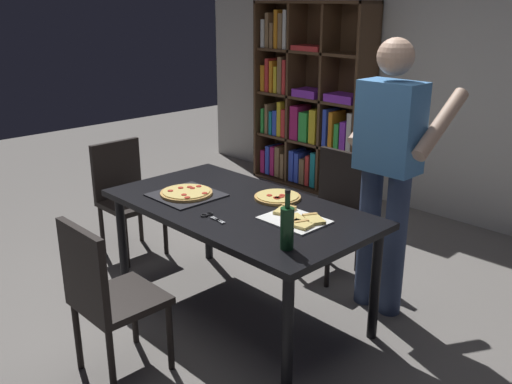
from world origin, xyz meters
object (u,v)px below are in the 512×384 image
at_px(chair_near_camera, 105,292).
at_px(pepperoni_pizza_on_tray, 186,194).
at_px(chair_left_end, 125,191).
at_px(wine_bottle, 287,227).
at_px(kitchen_scissors, 211,217).
at_px(chair_far_side, 333,204).
at_px(dining_table, 239,216).
at_px(second_pizza_plain, 278,197).
at_px(bookshelf, 308,104).
at_px(person_serving_pizza, 389,163).

xyz_separation_m(chair_near_camera, pepperoni_pizza_on_tray, (-0.36, 0.82, 0.25)).
relative_size(chair_left_end, pepperoni_pizza_on_tray, 2.26).
relative_size(wine_bottle, kitchen_scissors, 1.62).
bearing_deg(chair_near_camera, chair_far_side, 90.00).
xyz_separation_m(dining_table, kitchen_scissors, (0.04, -0.26, 0.08)).
xyz_separation_m(dining_table, second_pizza_plain, (0.09, 0.26, 0.08)).
distance_m(wine_bottle, kitchen_scissors, 0.61).
bearing_deg(bookshelf, chair_near_camera, -65.77).
xyz_separation_m(bookshelf, pepperoni_pizza_on_tray, (1.13, -2.50, -0.13)).
bearing_deg(bookshelf, wine_bottle, -50.89).
relative_size(chair_far_side, bookshelf, 0.46).
height_order(chair_left_end, pepperoni_pizza_on_tray, chair_left_end).
height_order(chair_left_end, second_pizza_plain, chair_left_end).
xyz_separation_m(chair_left_end, bookshelf, (-0.15, 2.38, 0.39)).
bearing_deg(chair_far_side, dining_table, -90.00).
bearing_deg(dining_table, second_pizza_plain, 71.55).
bearing_deg(kitchen_scissors, chair_left_end, 169.45).
xyz_separation_m(person_serving_pizza, pepperoni_pizza_on_tray, (-0.95, -0.85, -0.23)).
distance_m(dining_table, chair_left_end, 1.35).
xyz_separation_m(chair_far_side, pepperoni_pizza_on_tray, (-0.36, -1.07, 0.25)).
xyz_separation_m(chair_far_side, person_serving_pizza, (0.59, -0.22, 0.49)).
xyz_separation_m(person_serving_pizza, second_pizza_plain, (-0.50, -0.47, -0.24)).
bearing_deg(kitchen_scissors, second_pizza_plain, 85.03).
bearing_deg(chair_near_camera, person_serving_pizza, 70.73).
height_order(kitchen_scissors, second_pizza_plain, second_pizza_plain).
xyz_separation_m(person_serving_pizza, wine_bottle, (0.06, -0.98, -0.13)).
distance_m(pepperoni_pizza_on_tray, wine_bottle, 1.02).
xyz_separation_m(chair_near_camera, wine_bottle, (0.64, 0.69, 0.36)).
height_order(person_serving_pizza, kitchen_scissors, person_serving_pizza).
height_order(dining_table, chair_left_end, chair_left_end).
relative_size(person_serving_pizza, second_pizza_plain, 5.89).
bearing_deg(person_serving_pizza, chair_left_end, -159.32).
bearing_deg(chair_far_side, bookshelf, 136.32).
xyz_separation_m(dining_table, chair_left_end, (-1.34, 0.00, -0.17)).
relative_size(chair_near_camera, person_serving_pizza, 0.51).
relative_size(chair_left_end, person_serving_pizza, 0.51).
relative_size(dining_table, wine_bottle, 5.41).
bearing_deg(pepperoni_pizza_on_tray, bookshelf, 114.36).
bearing_deg(pepperoni_pizza_on_tray, kitchen_scissors, -18.13).
bearing_deg(bookshelf, chair_left_end, -86.29).
distance_m(dining_table, pepperoni_pizza_on_tray, 0.39).
distance_m(person_serving_pizza, second_pizza_plain, 0.72).
height_order(bookshelf, kitchen_scissors, bookshelf).
height_order(dining_table, chair_near_camera, chair_near_camera).
bearing_deg(pepperoni_pizza_on_tray, second_pizza_plain, 40.41).
bearing_deg(person_serving_pizza, dining_table, -128.83).
xyz_separation_m(chair_far_side, kitchen_scissors, (0.04, -1.20, 0.24)).
height_order(dining_table, person_serving_pizza, person_serving_pizza).
height_order(chair_near_camera, chair_left_end, same).
xyz_separation_m(chair_near_camera, second_pizza_plain, (0.09, 1.21, 0.25)).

